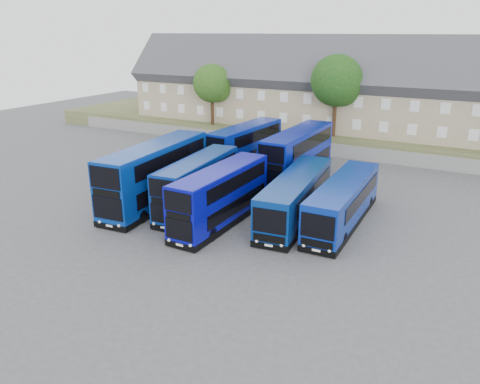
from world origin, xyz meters
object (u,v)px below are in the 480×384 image
Objects in this scene: tree_west at (213,85)px; tree_mid at (338,83)px; coach_east_a at (296,198)px; dd_front_mid at (198,185)px; dd_front_left at (156,175)px.

tree_west is 16.04m from tree_mid.
coach_east_a is 22.15m from tree_mid.
tree_mid is at bearing 1.79° from tree_west.
dd_front_mid is 1.37× the size of tree_west.
coach_east_a is 1.63× the size of tree_west.
coach_east_a is at bearing 7.62° from dd_front_left.
coach_east_a is (11.27, 2.40, -0.77)m from dd_front_left.
coach_east_a is at bearing -46.26° from tree_west.
dd_front_left is 1.37× the size of tree_mid.
tree_mid is (16.00, 0.50, 1.02)m from tree_west.
tree_mid is (7.75, 23.31, 5.64)m from dd_front_left.
dd_front_mid is (3.70, 0.55, -0.41)m from dd_front_left.
tree_west reaches higher than dd_front_mid.
coach_east_a is at bearing -80.43° from tree_mid.
dd_front_mid is 7.80m from coach_east_a.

